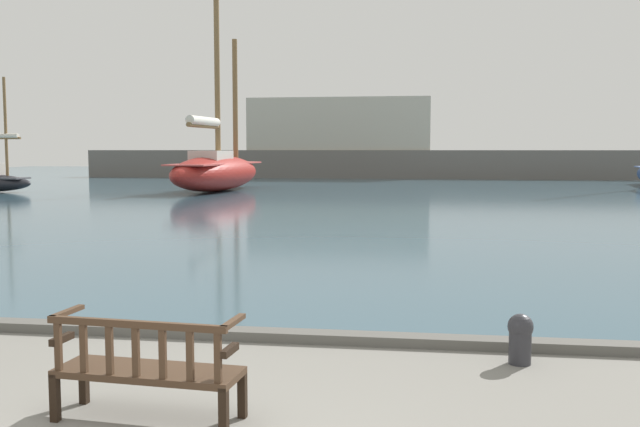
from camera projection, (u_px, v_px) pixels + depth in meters
The scene contains 6 objects.
harbor_water at pixel (395, 183), 48.28m from camera, with size 100.00×80.00×0.08m, color #385666.
quay_edge_kerb at pixel (263, 335), 8.71m from camera, with size 40.00×0.30×0.12m, color #5B5954.
park_bench at pixel (147, 367), 6.06m from camera, with size 1.64×0.65×0.92m.
sailboat_far_port at pixel (216, 170), 38.34m from camera, with size 3.71×10.48×11.42m.
mooring_bollard at pixel (520, 336), 7.71m from camera, with size 0.28×0.28×0.55m.
far_breakwater at pixel (381, 153), 55.15m from camera, with size 49.82×2.40×6.32m.
Camera 1 is at (1.93, -4.50, 2.32)m, focal length 40.00 mm.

